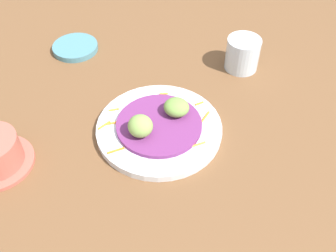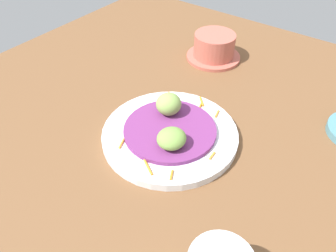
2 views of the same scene
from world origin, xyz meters
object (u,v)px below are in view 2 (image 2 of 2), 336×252
Objects in this scene: main_plate at (170,134)px; terracotta_bowl at (214,48)px; guac_scoop_left at (172,139)px; guac_scoop_center at (169,104)px.

main_plate is 1.88× the size of terracotta_bowl.
main_plate is 5.55cm from guac_scoop_left.
main_plate is 5.85cm from guac_scoop_center.
terracotta_bowl reaches higher than guac_scoop_left.
guac_scoop_center is (2.87, -3.47, 3.73)cm from main_plate.
guac_scoop_left is at bearing 129.58° from main_plate.
main_plate is 4.87× the size of guac_scoop_left.
guac_scoop_center is at bearing -50.42° from guac_scoop_left.
main_plate is at bearing 129.58° from guac_scoop_center.
guac_scoop_center is 0.36× the size of terracotta_bowl.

